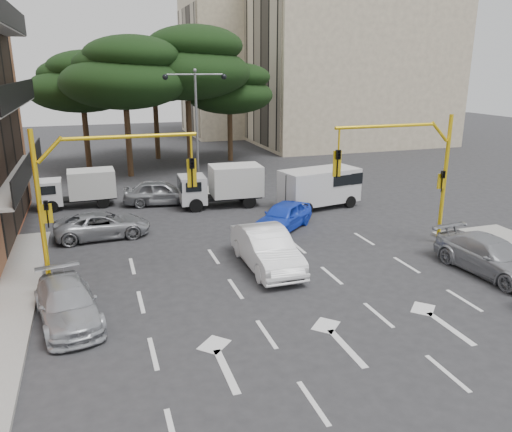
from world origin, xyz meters
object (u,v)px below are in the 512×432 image
(car_silver_cross_b, at_px, (161,192))
(van_white, at_px, (319,188))
(signal_mast_left, at_px, (91,186))
(box_truck_a, at_px, (78,189))
(signal_mast_right, at_px, (413,164))
(car_silver_wagon, at_px, (67,303))
(car_blue_compact, at_px, (283,216))
(street_lamp_center, at_px, (196,108))
(car_silver_cross_a, at_px, (103,225))
(car_silver_parked, at_px, (491,256))
(box_truck_b, at_px, (221,186))
(car_white_hatch, at_px, (266,249))

(car_silver_cross_b, xyz_separation_m, van_white, (8.84, -3.54, 0.41))
(signal_mast_left, distance_m, van_white, 14.96)
(car_silver_cross_b, relative_size, box_truck_a, 1.00)
(signal_mast_right, xyz_separation_m, car_silver_wagon, (-14.68, -2.66, -3.25))
(car_blue_compact, bearing_deg, signal_mast_right, 5.52)
(car_silver_cross_b, distance_m, van_white, 9.53)
(car_silver_wagon, height_order, van_white, van_white)
(street_lamp_center, bearing_deg, car_blue_compact, -76.64)
(signal_mast_left, relative_size, car_silver_cross_a, 1.33)
(street_lamp_center, height_order, car_blue_compact, street_lamp_center)
(car_blue_compact, height_order, box_truck_a, box_truck_a)
(street_lamp_center, bearing_deg, car_silver_cross_b, -134.63)
(car_silver_cross_a, xyz_separation_m, car_silver_parked, (14.66, -9.53, 0.10))
(box_truck_a, relative_size, box_truck_b, 0.89)
(car_blue_compact, xyz_separation_m, box_truck_b, (-1.89, 5.33, 0.51))
(car_silver_cross_a, xyz_separation_m, box_truck_a, (-1.16, 6.25, 0.46))
(car_silver_cross_a, bearing_deg, car_silver_parked, -126.06)
(car_white_hatch, height_order, car_silver_cross_a, car_white_hatch)
(car_silver_wagon, xyz_separation_m, van_white, (13.75, 10.12, 0.53))
(car_blue_compact, xyz_separation_m, car_silver_cross_b, (-5.30, 6.83, 0.05))
(car_silver_cross_a, relative_size, car_silver_cross_b, 1.02)
(car_silver_cross_b, bearing_deg, street_lamp_center, -35.05)
(signal_mast_right, height_order, street_lamp_center, street_lamp_center)
(car_white_hatch, bearing_deg, car_silver_cross_a, 135.70)
(car_silver_cross_a, xyz_separation_m, box_truck_b, (6.94, 3.75, 0.59))
(street_lamp_center, distance_m, car_silver_wagon, 19.04)
(signal_mast_left, xyz_separation_m, car_white_hatch, (6.61, -0.35, -3.06))
(car_silver_cross_a, distance_m, box_truck_b, 7.91)
(signal_mast_left, height_order, car_silver_parked, signal_mast_left)
(car_white_hatch, bearing_deg, box_truck_b, 86.16)
(car_silver_cross_a, xyz_separation_m, car_silver_cross_b, (3.54, 5.25, 0.12))
(street_lamp_center, height_order, box_truck_a, street_lamp_center)
(car_blue_compact, bearing_deg, car_silver_cross_b, 176.40)
(car_silver_wagon, bearing_deg, signal_mast_left, 58.31)
(street_lamp_center, relative_size, car_silver_cross_a, 1.72)
(box_truck_a, bearing_deg, van_white, -110.20)
(car_silver_wagon, distance_m, van_white, 17.08)
(box_truck_a, bearing_deg, car_silver_parked, -136.56)
(car_silver_parked, bearing_deg, car_silver_wagon, 170.60)
(street_lamp_center, bearing_deg, car_silver_parked, -65.34)
(car_white_hatch, distance_m, car_silver_cross_b, 11.70)
(car_blue_compact, relative_size, box_truck_b, 0.83)
(street_lamp_center, xyz_separation_m, box_truck_a, (-7.66, -2.00, -4.34))
(car_silver_cross_b, height_order, van_white, van_white)
(car_silver_wagon, bearing_deg, street_lamp_center, 54.91)
(signal_mast_right, bearing_deg, car_silver_cross_b, 131.58)
(car_silver_cross_b, bearing_deg, car_white_hatch, -156.72)
(box_truck_b, bearing_deg, box_truck_a, 75.75)
(signal_mast_right, distance_m, car_silver_cross_a, 14.86)
(car_white_hatch, bearing_deg, signal_mast_left, 176.75)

